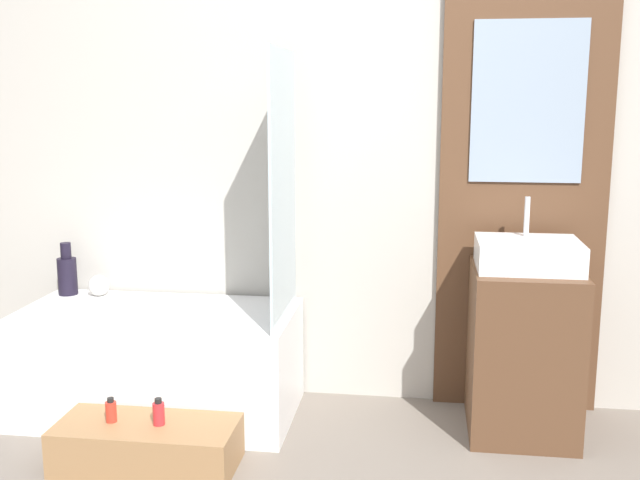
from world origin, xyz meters
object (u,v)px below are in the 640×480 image
Objects in this scene: wooden_step_bench at (147,445)px; bottle_soap_secondary at (159,413)px; bottle_soap_primary at (111,411)px; sink at (528,254)px; bathtub at (158,362)px; vase_round_light at (99,285)px; vase_tall_dark at (67,273)px.

bottle_soap_secondary is at bearing 0.00° from wooden_step_bench.
wooden_step_bench is at bearing 0.00° from bottle_soap_primary.
sink is at bearing 20.77° from bottle_soap_secondary.
sink is at bearing 18.47° from bottle_soap_primary.
bottle_soap_secondary is at bearing -69.98° from bathtub.
bathtub is 0.53m from vase_round_light.
sink reaches higher than bathtub.
vase_round_light is 1.03× the size of bottle_soap_primary.
bottle_soap_primary is at bearing -54.48° from vase_tall_dark.
sink is at bearing 20.09° from wooden_step_bench.
vase_tall_dark is at bearing 132.34° from wooden_step_bench.
bottle_soap_secondary is (0.19, -0.51, -0.02)m from bathtub.
sink reaches higher than vase_round_light.
bottle_soap_primary is at bearing -161.53° from sink.
bathtub is 4.86× the size of vase_tall_dark.
bathtub is 2.92× the size of sink.
bottle_soap_secondary is at bearing -52.49° from vase_round_light.
wooden_step_bench is 1.67× the size of sink.
wooden_step_bench is 0.15m from bottle_soap_secondary.
vase_round_light reaches higher than bottle_soap_secondary.
vase_tall_dark is at bearing 157.25° from bathtub.
wooden_step_bench is at bearing -47.66° from vase_tall_dark.
bottle_soap_primary is 0.20m from bottle_soap_secondary.
bottle_soap_secondary is (0.20, 0.00, 0.00)m from bottle_soap_primary.
vase_round_light is (-0.38, 0.22, 0.30)m from bathtub.
vase_tall_dark is at bearing 175.42° from sink.
bathtub is 0.52m from bottle_soap_primary.
sink is 2.08m from vase_round_light.
vase_tall_dark is 1.11m from bottle_soap_secondary.
bathtub is at bearing 110.02° from bottle_soap_secondary.
vase_tall_dark reaches higher than vase_round_light.
bathtub is 1.75× the size of wooden_step_bench.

